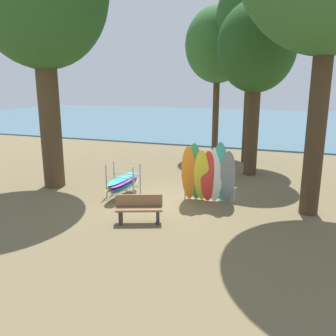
% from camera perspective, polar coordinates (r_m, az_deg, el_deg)
% --- Properties ---
extents(ground_plane, '(80.00, 80.00, 0.00)m').
position_cam_1_polar(ground_plane, '(12.62, -1.03, -5.43)').
color(ground_plane, brown).
extents(lake_water, '(80.00, 36.00, 0.10)m').
position_cam_1_polar(lake_water, '(40.84, 14.04, 7.45)').
color(lake_water, '#477084').
rests_on(lake_water, ground).
extents(tree_mid_behind, '(3.38, 3.38, 7.61)m').
position_cam_1_polar(tree_mid_behind, '(16.28, 14.23, 18.25)').
color(tree_mid_behind, '#42301E').
rests_on(tree_mid_behind, ground).
extents(tree_far_left_back, '(3.55, 3.55, 9.44)m').
position_cam_1_polar(tree_far_left_back, '(19.26, 13.60, 22.79)').
color(tree_far_left_back, '#4C3823').
rests_on(tree_far_left_back, ground).
extents(tree_far_right_back, '(3.62, 3.62, 8.31)m').
position_cam_1_polar(tree_far_right_back, '(20.70, 8.13, 19.18)').
color(tree_far_right_back, '#4C3823').
rests_on(tree_far_right_back, ground).
extents(leaning_board_pile, '(1.98, 1.06, 2.26)m').
position_cam_1_polar(leaning_board_pile, '(12.23, 6.54, -1.11)').
color(leaning_board_pile, orange).
rests_on(leaning_board_pile, ground).
extents(board_storage_rack, '(1.15, 2.13, 1.25)m').
position_cam_1_polar(board_storage_rack, '(13.08, -7.29, -2.33)').
color(board_storage_rack, '#9EA0A5').
rests_on(board_storage_rack, ground).
extents(park_bench, '(1.45, 0.89, 0.85)m').
position_cam_1_polar(park_bench, '(10.64, -4.71, -6.57)').
color(park_bench, '#2D2D33').
rests_on(park_bench, ground).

